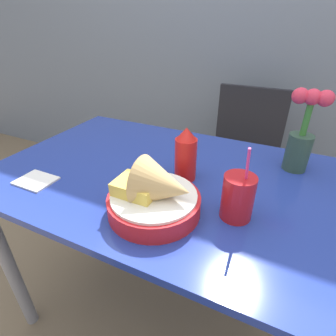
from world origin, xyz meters
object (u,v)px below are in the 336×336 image
chair_far_window (243,152)px  flower_vase (302,135)px  food_basket (157,196)px  drink_cup (238,198)px  ketchup_bottle (186,155)px

chair_far_window → flower_vase: flower_vase is taller
food_basket → flower_vase: 0.54m
food_basket → drink_cup: 0.21m
food_basket → drink_cup: drink_cup is taller
food_basket → drink_cup: size_ratio=1.15×
chair_far_window → flower_vase: (0.26, -0.57, 0.37)m
chair_far_window → food_basket: (-0.07, -1.00, 0.30)m
food_basket → flower_vase: flower_vase is taller
ketchup_bottle → drink_cup: 0.23m
food_basket → ketchup_bottle: (-0.00, 0.20, 0.03)m
ketchup_bottle → drink_cup: (0.20, -0.12, -0.03)m
ketchup_bottle → flower_vase: bearing=34.7°
ketchup_bottle → flower_vase: 0.40m
ketchup_bottle → flower_vase: (0.33, 0.23, 0.04)m
food_basket → flower_vase: (0.33, 0.43, 0.07)m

